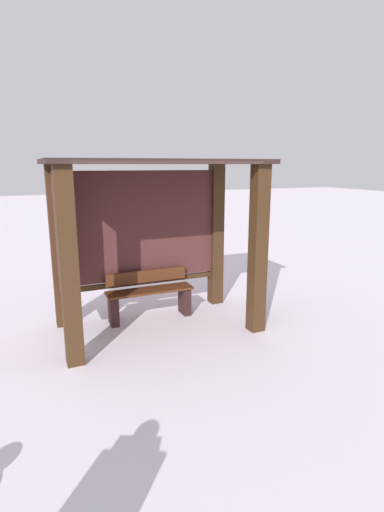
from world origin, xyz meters
The scene contains 3 objects.
ground_plane centered at (0.00, 0.00, 0.00)m, with size 60.00×60.00×0.00m, color white.
bus_shelter centered at (-0.11, 0.21, 1.67)m, with size 3.03×1.73×2.53m.
bench_left_inside centered at (0.00, 0.41, 0.38)m, with size 1.40×0.36×0.78m.
Camera 1 is at (-1.80, -5.49, 2.46)m, focal length 27.90 mm.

